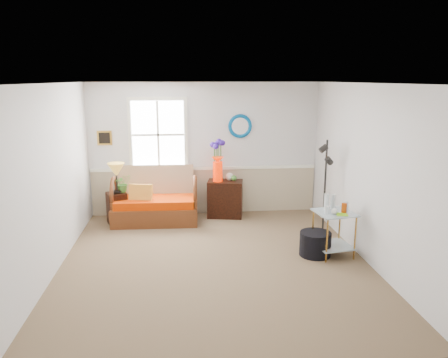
{
  "coord_description": "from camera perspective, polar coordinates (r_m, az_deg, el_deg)",
  "views": [
    {
      "loc": [
        -0.46,
        -6.03,
        2.66
      ],
      "look_at": [
        0.16,
        0.25,
        1.21
      ],
      "focal_mm": 35.0,
      "sensor_mm": 36.0,
      "label": 1
    }
  ],
  "objects": [
    {
      "name": "wainscot",
      "position": [
        8.8,
        -2.48,
        -1.57
      ],
      "size": [
        4.46,
        0.02,
        0.9
      ],
      "primitive_type": "cube",
      "color": "tan",
      "rests_on": "walls"
    },
    {
      "name": "walls",
      "position": [
        6.19,
        -1.27,
        0.29
      ],
      "size": [
        4.51,
        5.01,
        2.6
      ],
      "color": "silver",
      "rests_on": "floor"
    },
    {
      "name": "window",
      "position": [
        8.57,
        -8.6,
        5.73
      ],
      "size": [
        1.14,
        0.06,
        1.44
      ],
      "primitive_type": null,
      "color": "white",
      "rests_on": "walls"
    },
    {
      "name": "table_lamp",
      "position": [
        8.24,
        -13.85,
        0.1
      ],
      "size": [
        0.38,
        0.38,
        0.56
      ],
      "primitive_type": null,
      "rotation": [
        0.0,
        0.0,
        0.24
      ],
      "color": "gold",
      "rests_on": "lamp_stand"
    },
    {
      "name": "floor_lamp",
      "position": [
        7.67,
        13.03,
        -1.15
      ],
      "size": [
        0.27,
        0.27,
        1.66
      ],
      "primitive_type": null,
      "rotation": [
        0.0,
        0.0,
        0.15
      ],
      "color": "black",
      "rests_on": "floor"
    },
    {
      "name": "loveseat",
      "position": [
        8.32,
        -8.99,
        -2.13
      ],
      "size": [
        1.6,
        0.94,
        1.03
      ],
      "primitive_type": null,
      "rotation": [
        0.0,
        0.0,
        -0.03
      ],
      "color": "#542E13",
      "rests_on": "floor"
    },
    {
      "name": "tabletop_items",
      "position": [
        6.8,
        14.47,
        -3.13
      ],
      "size": [
        0.47,
        0.47,
        0.25
      ],
      "primitive_type": null,
      "rotation": [
        0.0,
        0.0,
        -0.13
      ],
      "color": "silver",
      "rests_on": "side_table"
    },
    {
      "name": "ottoman",
      "position": [
        6.91,
        11.83,
        -8.29
      ],
      "size": [
        0.57,
        0.57,
        0.37
      ],
      "primitive_type": "cylinder",
      "rotation": [
        0.0,
        0.0,
        -0.21
      ],
      "color": "black",
      "rests_on": "floor"
    },
    {
      "name": "side_table",
      "position": [
        6.92,
        14.1,
        -6.95
      ],
      "size": [
        0.63,
        0.63,
        0.7
      ],
      "primitive_type": null,
      "rotation": [
        0.0,
        0.0,
        0.16
      ],
      "color": "#B58531",
      "rests_on": "floor"
    },
    {
      "name": "potted_plant",
      "position": [
        8.34,
        -13.07,
        -0.78
      ],
      "size": [
        0.41,
        0.42,
        0.26
      ],
      "primitive_type": "imported",
      "rotation": [
        0.0,
        0.0,
        0.41
      ],
      "color": "#417F2F",
      "rests_on": "lamp_stand"
    },
    {
      "name": "floor",
      "position": [
        6.6,
        -1.21,
        -10.78
      ],
      "size": [
        4.5,
        5.0,
        0.01
      ],
      "primitive_type": "cube",
      "color": "brown",
      "rests_on": "ground"
    },
    {
      "name": "mirror",
      "position": [
        8.63,
        2.11,
        6.92
      ],
      "size": [
        0.47,
        0.07,
        0.47
      ],
      "primitive_type": "torus",
      "rotation": [
        1.57,
        0.0,
        0.0
      ],
      "color": "#0068B2",
      "rests_on": "walls"
    },
    {
      "name": "throw_pillow",
      "position": [
        8.2,
        -10.81,
        -2.17
      ],
      "size": [
        0.44,
        0.19,
        0.43
      ],
      "primitive_type": null,
      "rotation": [
        0.0,
        0.0,
        -0.19
      ],
      "color": "orange",
      "rests_on": "loveseat"
    },
    {
      "name": "lamp_stand",
      "position": [
        8.41,
        -13.8,
        -3.71
      ],
      "size": [
        0.43,
        0.43,
        0.6
      ],
      "primitive_type": null,
      "rotation": [
        0.0,
        0.0,
        0.36
      ],
      "color": "black",
      "rests_on": "floor"
    },
    {
      "name": "ceiling",
      "position": [
        6.04,
        -1.33,
        12.4
      ],
      "size": [
        4.5,
        5.0,
        0.01
      ],
      "primitive_type": "cube",
      "color": "white",
      "rests_on": "walls"
    },
    {
      "name": "chair_rail",
      "position": [
        8.68,
        -2.51,
        1.41
      ],
      "size": [
        4.46,
        0.04,
        0.06
      ],
      "primitive_type": "cube",
      "color": "white",
      "rests_on": "walls"
    },
    {
      "name": "flower_vase",
      "position": [
        8.38,
        -0.82,
        2.38
      ],
      "size": [
        0.3,
        0.3,
        0.8
      ],
      "primitive_type": null,
      "rotation": [
        0.0,
        0.0,
        -0.37
      ],
      "color": "red",
      "rests_on": "cabinet"
    },
    {
      "name": "picture",
      "position": [
        8.7,
        -15.33,
        5.19
      ],
      "size": [
        0.28,
        0.03,
        0.28
      ],
      "primitive_type": "cube",
      "color": "#B2822E",
      "rests_on": "walls"
    },
    {
      "name": "cabinet",
      "position": [
        8.57,
        0.15,
        -2.59
      ],
      "size": [
        0.74,
        0.54,
        0.72
      ],
      "primitive_type": null,
      "rotation": [
        0.0,
        0.0,
        -0.18
      ],
      "color": "black",
      "rests_on": "floor"
    }
  ]
}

